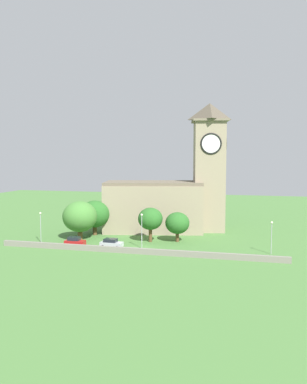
% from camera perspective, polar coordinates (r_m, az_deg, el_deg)
% --- Properties ---
extents(ground_plane, '(200.00, 200.00, 0.00)m').
position_cam_1_polar(ground_plane, '(92.17, 0.79, -6.07)').
color(ground_plane, '#477538').
extents(church, '(30.54, 17.42, 30.40)m').
position_cam_1_polar(church, '(95.83, 2.48, -0.26)').
color(church, gray).
rests_on(church, ground).
extents(quay_barrier, '(54.78, 0.70, 1.07)m').
position_cam_1_polar(quay_barrier, '(74.09, -2.67, -8.42)').
color(quay_barrier, gray).
rests_on(quay_barrier, ground).
extents(car_red, '(4.07, 2.27, 1.93)m').
position_cam_1_polar(car_red, '(81.20, -11.22, -7.00)').
color(car_red, red).
rests_on(car_red, ground).
extents(car_silver, '(4.43, 2.42, 1.84)m').
position_cam_1_polar(car_silver, '(78.90, -6.07, -7.32)').
color(car_silver, silver).
rests_on(car_silver, ground).
extents(streetlamp_west_end, '(0.44, 0.44, 6.34)m').
position_cam_1_polar(streetlamp_west_end, '(86.02, -15.90, -4.16)').
color(streetlamp_west_end, '#9EA0A5').
rests_on(streetlamp_west_end, ground).
extents(streetlamp_west_mid, '(0.44, 0.44, 6.83)m').
position_cam_1_polar(streetlamp_west_mid, '(77.32, -1.70, -4.79)').
color(streetlamp_west_mid, '#9EA0A5').
rests_on(streetlamp_west_mid, ground).
extents(streetlamp_central, '(0.44, 0.44, 6.07)m').
position_cam_1_polar(streetlamp_central, '(76.02, 16.57, -5.51)').
color(streetlamp_central, '#9EA0A5').
rests_on(streetlamp_central, ground).
extents(tree_riverside_east, '(7.39, 7.39, 8.30)m').
position_cam_1_polar(tree_riverside_east, '(87.19, -10.52, -3.49)').
color(tree_riverside_east, brown).
rests_on(tree_riverside_east, ground).
extents(tree_by_tower, '(5.08, 5.08, 6.25)m').
position_cam_1_polar(tree_by_tower, '(83.60, 3.44, -4.48)').
color(tree_by_tower, brown).
rests_on(tree_by_tower, ground).
extents(tree_churchyard, '(6.82, 6.82, 7.90)m').
position_cam_1_polar(tree_churchyard, '(91.50, -8.44, -3.15)').
color(tree_churchyard, brown).
rests_on(tree_churchyard, ground).
extents(tree_riverside_west, '(5.17, 5.17, 7.22)m').
position_cam_1_polar(tree_riverside_west, '(83.20, -0.45, -3.89)').
color(tree_riverside_west, brown).
rests_on(tree_riverside_west, ground).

